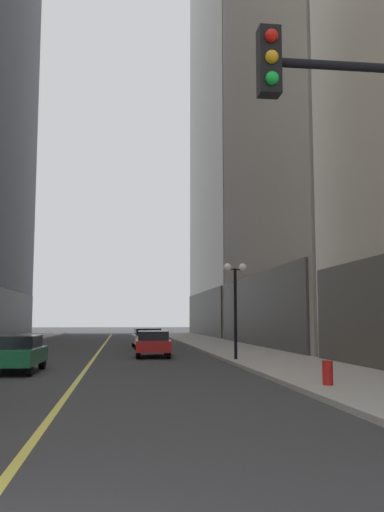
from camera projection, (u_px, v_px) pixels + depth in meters
The scene contains 9 objects.
ground_plane at pixel (102, 348), 38.01m from camera, with size 200.00×200.00×0.00m, color #38383A.
sidewalk_right at pixel (222, 346), 39.02m from camera, with size 4.50×78.00×0.15m, color #ADA8A0.
lane_centre_stripe at pixel (102, 348), 38.01m from camera, with size 0.16×70.00×0.01m, color #E5D64C.
building_right_far at pixel (246, 66), 68.17m from camera, with size 10.66×26.00×64.79m.
car_green at pixel (13, 352), 20.47m from camera, with size 2.01×4.06×1.32m.
car_red at pixel (153, 343), 28.93m from camera, with size 1.86×4.27×1.32m.
car_white at pixel (147, 337), 37.81m from camera, with size 2.02×4.31×1.32m.
street_lamp_right_mid at pixel (235, 289), 25.46m from camera, with size 1.06×0.36×4.43m.
fire_hydrant_right at pixel (328, 376), 15.26m from camera, with size 0.28×0.28×0.80m, color red.
Camera 1 is at (1.38, -3.92, 1.91)m, focal length 39.72 mm.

